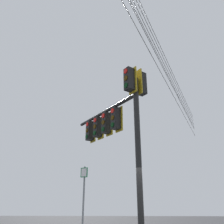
{
  "coord_description": "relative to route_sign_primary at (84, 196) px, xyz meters",
  "views": [
    {
      "loc": [
        -7.99,
        0.65,
        1.32
      ],
      "look_at": [
        1.23,
        1.14,
        4.98
      ],
      "focal_mm": 38.23,
      "sensor_mm": 36.0,
      "label": 1
    }
  ],
  "objects": [
    {
      "name": "route_sign_primary",
      "position": [
        0.0,
        0.0,
        0.0
      ],
      "size": [
        0.14,
        0.3,
        2.83
      ],
      "color": "slate",
      "rests_on": "ground"
    },
    {
      "name": "overhead_wire_span",
      "position": [
        -0.38,
        -2.68,
        8.05
      ],
      "size": [
        30.66,
        12.89,
        2.95
      ],
      "color": "black"
    },
    {
      "name": "signal_mast_assembly",
      "position": [
        -0.8,
        -1.36,
        2.8
      ],
      "size": [
        3.81,
        3.12,
        6.24
      ],
      "color": "black",
      "rests_on": "ground"
    }
  ]
}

